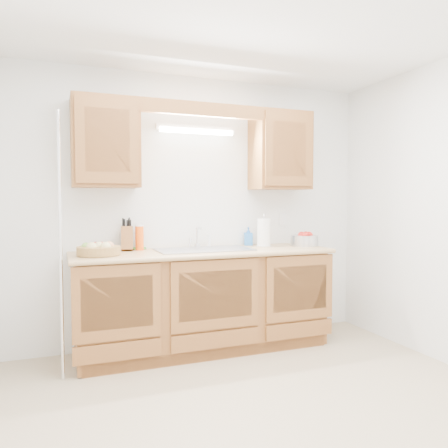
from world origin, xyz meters
name	(u,v)px	position (x,y,z in m)	size (l,w,h in m)	color
room	(263,215)	(0.00, 0.00, 1.25)	(3.52, 3.50, 2.50)	tan
base_cabinets	(204,301)	(0.00, 1.20, 0.44)	(2.20, 0.60, 0.86)	brown
countertop	(205,252)	(0.00, 1.19, 0.88)	(2.30, 0.63, 0.04)	tan
upper_cabinet_left	(105,143)	(-0.83, 1.33, 1.83)	(0.55, 0.33, 0.75)	brown
upper_cabinet_right	(280,151)	(0.83, 1.33, 1.83)	(0.55, 0.33, 0.75)	brown
valance	(204,109)	(0.00, 1.19, 2.14)	(2.20, 0.05, 0.12)	brown
fluorescent_fixture	(196,130)	(0.00, 1.42, 2.00)	(0.76, 0.08, 0.08)	white
sink	(204,258)	(0.00, 1.21, 0.83)	(0.84, 0.46, 0.36)	#9E9EA3
wire_shelf_pole	(61,247)	(-1.20, 0.94, 1.00)	(0.03, 0.03, 2.00)	silver
outlet_plate	(283,219)	(0.95, 1.49, 1.15)	(0.08, 0.01, 0.12)	white
fruit_basket	(99,249)	(-0.91, 1.14, 0.95)	(0.46, 0.46, 0.11)	#A37A42
knife_block	(127,238)	(-0.65, 1.40, 1.01)	(0.13, 0.18, 0.30)	brown
orange_canister	(139,237)	(-0.54, 1.39, 1.01)	(0.08, 0.08, 0.22)	#FF5A0E
soap_bottle	(248,236)	(0.54, 1.44, 0.99)	(0.08, 0.08, 0.18)	blue
sponge	(139,249)	(-0.54, 1.43, 0.91)	(0.13, 0.10, 0.02)	#CC333F
paper_towel	(264,233)	(0.62, 1.27, 1.03)	(0.15, 0.15, 0.32)	silver
apple_bowl	(304,240)	(1.03, 1.20, 0.96)	(0.33, 0.33, 0.14)	silver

